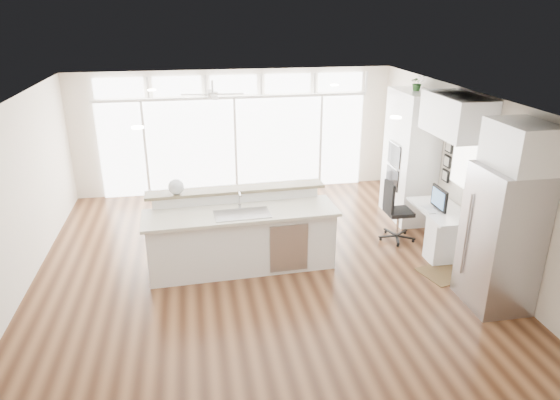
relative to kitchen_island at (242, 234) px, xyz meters
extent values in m
cube|color=#402413|center=(0.27, -0.28, -0.61)|extent=(7.00, 8.00, 0.02)
cube|color=silver|center=(0.27, -0.28, 2.10)|extent=(7.00, 8.00, 0.02)
cube|color=beige|center=(0.27, 3.72, 0.75)|extent=(7.00, 0.04, 2.70)
cube|color=beige|center=(0.27, -4.28, 0.75)|extent=(7.00, 0.04, 2.70)
cube|color=beige|center=(-3.23, -0.28, 0.75)|extent=(0.04, 8.00, 2.70)
cube|color=beige|center=(3.77, -0.28, 0.75)|extent=(0.04, 8.00, 2.70)
cube|color=white|center=(0.27, 3.66, 0.45)|extent=(5.80, 0.06, 2.08)
cube|color=white|center=(0.27, 3.66, 1.78)|extent=(5.90, 0.06, 0.40)
cube|color=white|center=(3.73, 0.02, 0.95)|extent=(0.04, 0.85, 0.85)
cube|color=silver|center=(-0.23, 2.52, 1.88)|extent=(1.16, 1.16, 0.32)
cube|color=white|center=(0.27, -0.08, 2.08)|extent=(3.40, 3.00, 0.02)
cube|color=white|center=(3.44, 1.52, 0.65)|extent=(0.64, 1.20, 2.50)
cube|color=white|center=(3.40, 0.02, -0.22)|extent=(0.72, 1.30, 0.76)
cube|color=white|center=(3.44, 0.02, 1.75)|extent=(0.64, 1.30, 0.64)
cube|color=#AAAAAE|center=(3.38, -1.63, 0.40)|extent=(0.76, 0.90, 2.00)
cube|color=white|center=(3.44, -1.63, 1.70)|extent=(0.64, 0.90, 0.60)
cube|color=black|center=(3.73, 0.64, 0.80)|extent=(0.06, 0.22, 0.80)
cube|color=white|center=(0.00, 0.00, 0.00)|extent=(3.06, 1.26, 1.20)
cube|color=#332110|center=(3.22, -0.74, -0.59)|extent=(1.01, 0.84, 0.01)
cube|color=black|center=(2.86, 0.54, -0.05)|extent=(0.58, 0.53, 1.10)
sphere|color=silver|center=(-0.97, 0.36, 0.72)|extent=(0.27, 0.27, 0.25)
cube|color=black|center=(3.32, 0.02, 0.37)|extent=(0.08, 0.49, 0.41)
cube|color=silver|center=(3.15, 0.02, 0.17)|extent=(0.14, 0.33, 0.02)
imported|color=#2B5D28|center=(3.44, 1.52, 2.01)|extent=(0.29, 0.32, 0.22)
camera|label=1|loc=(-0.67, -7.12, 3.35)|focal=32.00mm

